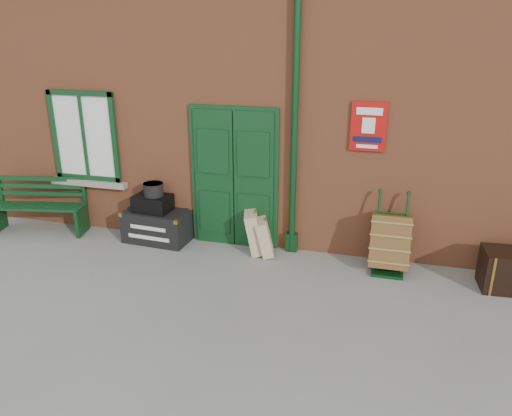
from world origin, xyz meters
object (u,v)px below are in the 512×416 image
(bench, at_px, (39,204))
(dark_trunk, at_px, (512,271))
(porter_trolley, at_px, (390,242))
(houdini_trunk, at_px, (157,226))

(bench, bearing_deg, dark_trunk, -11.73)
(porter_trolley, bearing_deg, dark_trunk, -5.79)
(houdini_trunk, bearing_deg, porter_trolley, 2.56)
(bench, xyz_separation_m, houdini_trunk, (2.14, 0.12, -0.23))
(porter_trolley, height_order, dark_trunk, porter_trolley)
(porter_trolley, distance_m, dark_trunk, 1.64)
(dark_trunk, bearing_deg, houdini_trunk, 173.57)
(bench, xyz_separation_m, porter_trolley, (5.87, 0.04, -0.04))
(bench, relative_size, dark_trunk, 2.11)
(porter_trolley, xyz_separation_m, dark_trunk, (1.62, -0.15, -0.17))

